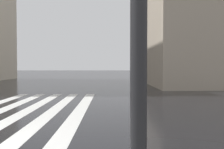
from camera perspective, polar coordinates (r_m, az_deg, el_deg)
zebra_crossing at (r=9.90m, az=-19.17°, el=-8.10°), size 13.00×4.50×0.01m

